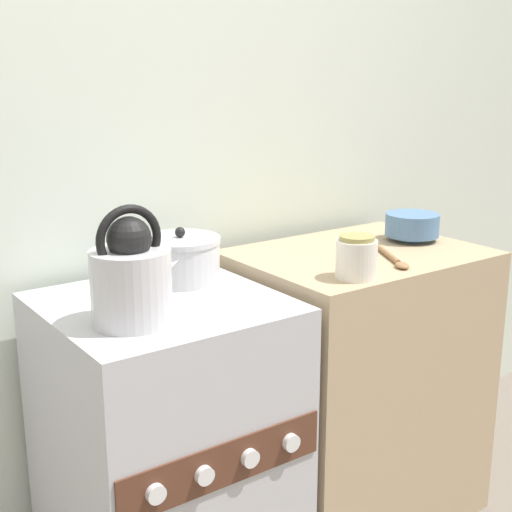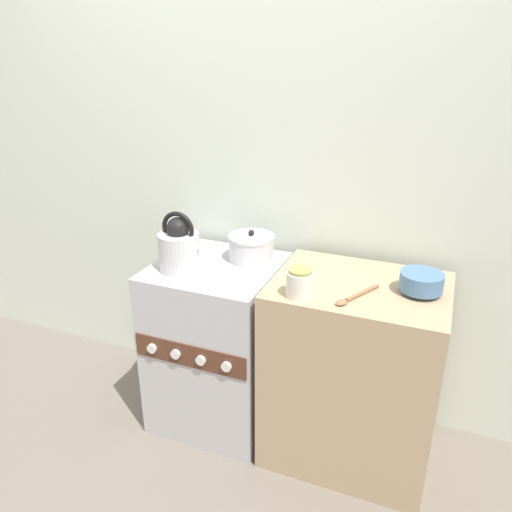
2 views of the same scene
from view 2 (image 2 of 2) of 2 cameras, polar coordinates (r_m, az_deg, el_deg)
The scene contains 9 objects.
ground_plane at distance 2.55m, azimuth -6.97°, elevation -20.89°, with size 12.00×12.00×0.00m, color #70665B.
wall_back at distance 2.46m, azimuth -1.29°, elevation 10.96°, with size 7.00×0.06×2.50m.
stove at distance 2.48m, azimuth -4.34°, elevation -9.87°, with size 0.56×0.58×0.83m.
counter at distance 2.30m, azimuth 10.98°, elevation -12.86°, with size 0.71×0.54×0.86m.
kettle at distance 2.22m, azimuth -8.75°, elevation 1.01°, with size 0.22×0.18×0.27m.
cooking_pot at distance 2.32m, azimuth -0.53°, elevation 0.97°, with size 0.22×0.22×0.15m.
enamel_bowl at distance 2.05m, azimuth 18.37°, elevation -2.82°, with size 0.17×0.17×0.09m.
storage_jar at distance 1.93m, azimuth 5.05°, elevation -3.14°, with size 0.11×0.11×0.11m.
wooden_spoon at distance 1.96m, azimuth 11.19°, elevation -4.55°, with size 0.14×0.23×0.02m.
Camera 2 is at (0.95, -1.59, 1.75)m, focal length 35.00 mm.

